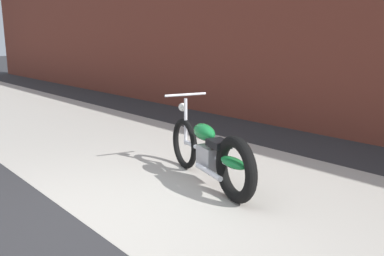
{
  "coord_description": "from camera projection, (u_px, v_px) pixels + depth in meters",
  "views": [
    {
      "loc": [
        3.3,
        -1.59,
        1.73
      ],
      "look_at": [
        -0.0,
        1.32,
        0.75
      ],
      "focal_mm": 37.88,
      "sensor_mm": 36.0,
      "label": 1
    }
  ],
  "objects": [
    {
      "name": "ground_plane",
      "position": [
        87.0,
        226.0,
        3.82
      ],
      "size": [
        80.0,
        80.0,
        0.0
      ],
      "primitive_type": "plane",
      "color": "#2D2D30"
    },
    {
      "name": "motorcycle_green",
      "position": [
        213.0,
        155.0,
        4.73
      ],
      "size": [
        1.96,
        0.79,
        1.03
      ],
      "rotation": [
        0.0,
        0.0,
        2.87
      ],
      "color": "black",
      "rests_on": "ground"
    },
    {
      "name": "sidewalk_slab",
      "position": [
        218.0,
        183.0,
        4.95
      ],
      "size": [
        36.0,
        3.5,
        0.01
      ],
      "primitive_type": "cube",
      "color": "#B2ADA3",
      "rests_on": "ground"
    }
  ]
}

